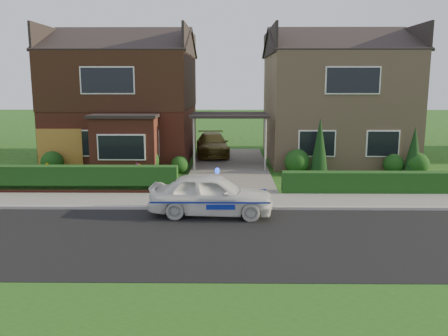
{
  "coord_description": "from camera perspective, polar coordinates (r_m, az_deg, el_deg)",
  "views": [
    {
      "loc": [
        -0.02,
        -12.75,
        4.39
      ],
      "look_at": [
        -0.2,
        3.5,
        1.39
      ],
      "focal_mm": 38.0,
      "sensor_mm": 36.0,
      "label": 1
    }
  ],
  "objects": [
    {
      "name": "hedge_right",
      "position": [
        19.52,
        18.0,
        -3.05
      ],
      "size": [
        7.5,
        0.55,
        0.8
      ],
      "primitive_type": "cube",
      "color": "#143811",
      "rests_on": "ground"
    },
    {
      "name": "sidewalk",
      "position": [
        17.4,
        0.69,
        -3.97
      ],
      "size": [
        60.0,
        2.0,
        0.1
      ],
      "primitive_type": "cube",
      "color": "slate",
      "rests_on": "ground"
    },
    {
      "name": "driveway",
      "position": [
        24.14,
        0.67,
        0.14
      ],
      "size": [
        3.8,
        12.0,
        0.12
      ],
      "primitive_type": "cube",
      "color": "#666059",
      "rests_on": "ground"
    },
    {
      "name": "police_car",
      "position": [
        15.61,
        -1.52,
        -3.24
      ],
      "size": [
        3.74,
        4.16,
        1.55
      ],
      "rotation": [
        0.0,
        0.0,
        1.51
      ],
      "color": "silver",
      "rests_on": "ground"
    },
    {
      "name": "shrub_left_near",
      "position": [
        22.82,
        -5.36,
        0.41
      ],
      "size": [
        0.84,
        0.84,
        0.84
      ],
      "primitive_type": "sphere",
      "color": "#143811",
      "rests_on": "ground"
    },
    {
      "name": "shrub_right_far",
      "position": [
        23.97,
        22.22,
        0.45
      ],
      "size": [
        1.08,
        1.08,
        1.08
      ],
      "primitive_type": "sphere",
      "color": "#143811",
      "rests_on": "ground"
    },
    {
      "name": "conifer_b",
      "position": [
        23.81,
        21.86,
        1.78
      ],
      "size": [
        0.9,
        0.9,
        2.2
      ],
      "primitive_type": "cone",
      "color": "black",
      "rests_on": "ground"
    },
    {
      "name": "shrub_left_far",
      "position": [
        24.12,
        -19.96,
        0.66
      ],
      "size": [
        1.08,
        1.08,
        1.08
      ],
      "primitive_type": "sphere",
      "color": "#143811",
      "rests_on": "ground"
    },
    {
      "name": "driveway_car",
      "position": [
        27.43,
        -1.42,
        2.86
      ],
      "size": [
        2.16,
        4.52,
        1.27
      ],
      "primitive_type": "imported",
      "rotation": [
        0.0,
        0.0,
        0.09
      ],
      "color": "brown",
      "rests_on": "driveway"
    },
    {
      "name": "shrub_left_mid",
      "position": [
        22.71,
        -9.47,
        0.88
      ],
      "size": [
        1.32,
        1.32,
        1.32
      ],
      "primitive_type": "sphere",
      "color": "#143811",
      "rests_on": "ground"
    },
    {
      "name": "hedge_left",
      "position": [
        19.59,
        -16.56,
        -2.92
      ],
      "size": [
        7.5,
        0.55,
        0.9
      ],
      "primitive_type": "cube",
      "color": "#143811",
      "rests_on": "ground"
    },
    {
      "name": "potted_plant_a",
      "position": [
        22.53,
        -10.33,
        -0.04
      ],
      "size": [
        0.43,
        0.37,
        0.69
      ],
      "primitive_type": "imported",
      "rotation": [
        0.0,
        0.0,
        -0.41
      ],
      "color": "gray",
      "rests_on": "ground"
    },
    {
      "name": "road",
      "position": [
        13.49,
        0.7,
        -8.53
      ],
      "size": [
        60.0,
        6.0,
        0.02
      ],
      "primitive_type": "cube",
      "color": "black",
      "rests_on": "ground"
    },
    {
      "name": "house_left",
      "position": [
        27.27,
        -11.71,
        9.04
      ],
      "size": [
        7.5,
        9.53,
        7.25
      ],
      "color": "brown",
      "rests_on": "ground"
    },
    {
      "name": "potted_plant_c",
      "position": [
        21.56,
        -10.18,
        -0.42
      ],
      "size": [
        0.43,
        0.43,
        0.76
      ],
      "primitive_type": "imported",
      "rotation": [
        0.0,
        0.0,
        1.59
      ],
      "color": "gray",
      "rests_on": "ground"
    },
    {
      "name": "dwarf_wall",
      "position": [
        19.41,
        -16.72,
        -2.5
      ],
      "size": [
        7.7,
        0.25,
        0.36
      ],
      "primitive_type": "cube",
      "color": "brown",
      "rests_on": "ground"
    },
    {
      "name": "carport_link",
      "position": [
        23.77,
        0.69,
        6.29
      ],
      "size": [
        3.8,
        3.0,
        2.77
      ],
      "color": "black",
      "rests_on": "ground"
    },
    {
      "name": "garage_door",
      "position": [
        24.38,
        -19.1,
        2.02
      ],
      "size": [
        2.2,
        0.1,
        2.1
      ],
      "primitive_type": "cube",
      "color": "brown",
      "rests_on": "ground"
    },
    {
      "name": "grass_verge",
      "position": [
        8.91,
        0.74,
        -19.07
      ],
      "size": [
        60.0,
        4.0,
        0.01
      ],
      "primitive_type": "cube",
      "color": "#144412",
      "rests_on": "ground"
    },
    {
      "name": "ground",
      "position": [
        13.49,
        0.7,
        -8.53
      ],
      "size": [
        120.0,
        120.0,
        0.0
      ],
      "primitive_type": "plane",
      "color": "#144412",
      "rests_on": "ground"
    },
    {
      "name": "shrub_right_near",
      "position": [
        22.7,
        8.78,
        0.74
      ],
      "size": [
        1.2,
        1.2,
        1.2
      ],
      "primitive_type": "sphere",
      "color": "#143811",
      "rests_on": "ground"
    },
    {
      "name": "shrub_right_mid",
      "position": [
        23.91,
        19.72,
        0.44
      ],
      "size": [
        0.96,
        0.96,
        0.96
      ],
      "primitive_type": "sphere",
      "color": "#143811",
      "rests_on": "ground"
    },
    {
      "name": "house_right",
      "position": [
        27.38,
        13.06,
        8.69
      ],
      "size": [
        7.5,
        8.06,
        7.25
      ],
      "color": "tan",
      "rests_on": "ground"
    },
    {
      "name": "conifer_a",
      "position": [
        22.57,
        11.42,
        2.4
      ],
      "size": [
        0.9,
        0.9,
        2.6
      ],
      "primitive_type": "cone",
      "color": "black",
      "rests_on": "ground"
    },
    {
      "name": "kerb",
      "position": [
        16.38,
        0.69,
        -4.86
      ],
      "size": [
        60.0,
        0.16,
        0.12
      ],
      "primitive_type": "cube",
      "color": "#9E9993",
      "rests_on": "ground"
    },
    {
      "name": "potted_plant_b",
      "position": [
        23.2,
        -20.67,
        -0.25
      ],
      "size": [
        0.49,
        0.48,
        0.69
      ],
      "primitive_type": "imported",
      "rotation": [
        0.0,
        0.0,
        0.7
      ],
      "color": "gray",
      "rests_on": "ground"
    }
  ]
}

